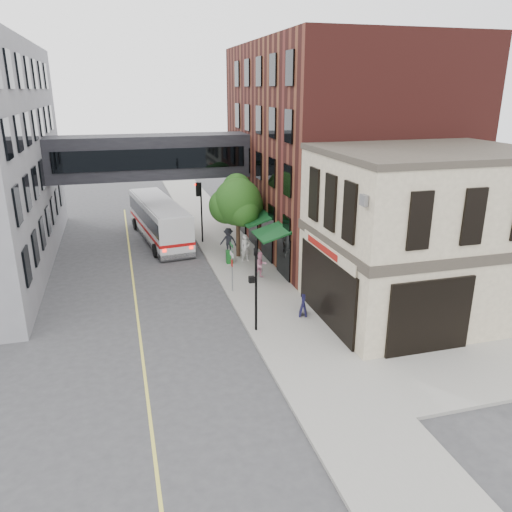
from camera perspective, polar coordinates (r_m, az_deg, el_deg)
ground at (r=22.43m, az=0.40°, el=-11.11°), size 120.00×120.00×0.00m
sidewalk_main at (r=35.32m, az=-2.73°, el=0.36°), size 4.00×60.00×0.15m
corner_building at (r=26.14m, az=18.44°, el=2.31°), size 10.19×8.12×8.45m
brick_building at (r=37.28m, az=9.05°, el=12.02°), size 13.76×18.00×14.00m
skyway_bridge at (r=37.09m, az=-12.01°, el=11.06°), size 14.00×3.18×3.00m
traffic_signal_near at (r=22.99m, az=-0.07°, el=-2.12°), size 0.44×0.22×4.60m
traffic_signal_far at (r=36.99m, az=-6.50°, el=6.34°), size 0.53×0.28×4.50m
street_sign_pole at (r=27.92m, az=-2.77°, el=-0.63°), size 0.08×0.75×3.00m
street_tree at (r=33.61m, az=-2.20°, el=6.21°), size 3.80×3.20×5.60m
lane_marking at (r=30.80m, az=-13.82°, el=-3.11°), size 0.12×40.00×0.01m
bus at (r=38.92m, az=-11.04°, el=4.23°), size 3.91×11.39×3.00m
pedestrian_a at (r=33.14m, az=-1.20°, el=0.94°), size 0.75×0.58×1.83m
pedestrian_b at (r=30.19m, az=0.53°, el=-1.04°), size 0.90×0.76×1.64m
pedestrian_c at (r=34.64m, az=-3.17°, el=1.73°), size 1.38×1.22×1.86m
newspaper_box at (r=32.92m, az=-3.05°, el=-0.09°), size 0.45×0.40×0.87m
sandwich_board at (r=25.50m, az=5.41°, el=-5.67°), size 0.56×0.68×1.04m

